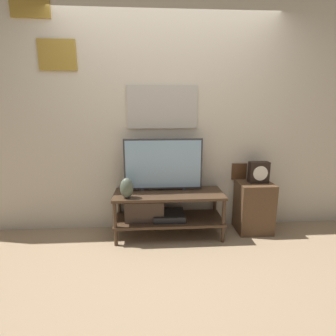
{
  "coord_description": "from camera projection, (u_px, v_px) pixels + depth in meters",
  "views": [
    {
      "loc": [
        -0.19,
        -2.56,
        1.48
      ],
      "look_at": [
        -0.01,
        0.27,
        0.81
      ],
      "focal_mm": 28.0,
      "sensor_mm": 36.0,
      "label": 1
    }
  ],
  "objects": [
    {
      "name": "side_table",
      "position": [
        254.0,
        207.0,
        3.15
      ],
      "size": [
        0.4,
        0.35,
        0.61
      ],
      "color": "#513823",
      "rests_on": "ground_plane"
    },
    {
      "name": "media_console",
      "position": [
        160.0,
        209.0,
        3.02
      ],
      "size": [
        1.24,
        0.46,
        0.52
      ],
      "color": "#422D1E",
      "rests_on": "ground_plane"
    },
    {
      "name": "ground_plane",
      "position": [
        170.0,
        247.0,
        2.84
      ],
      "size": [
        12.0,
        12.0,
        0.0
      ],
      "primitive_type": "plane",
      "color": "#997F60"
    },
    {
      "name": "mantel_clock",
      "position": [
        259.0,
        172.0,
        3.07
      ],
      "size": [
        0.23,
        0.11,
        0.25
      ],
      "color": "black",
      "rests_on": "side_table"
    },
    {
      "name": "television",
      "position": [
        163.0,
        164.0,
        3.0
      ],
      "size": [
        0.9,
        0.05,
        0.61
      ],
      "color": "#333338",
      "rests_on": "media_console"
    },
    {
      "name": "vase_slim_bronze",
      "position": [
        179.0,
        180.0,
        3.14
      ],
      "size": [
        0.08,
        0.08,
        0.19
      ],
      "color": "brown",
      "rests_on": "media_console"
    },
    {
      "name": "vase_urn_stoneware",
      "position": [
        127.0,
        188.0,
        2.79
      ],
      "size": [
        0.14,
        0.13,
        0.22
      ],
      "color": "#4C5647",
      "rests_on": "media_console"
    },
    {
      "name": "wall_back",
      "position": [
        167.0,
        118.0,
        3.06
      ],
      "size": [
        6.4,
        0.08,
        2.7
      ],
      "color": "beige",
      "rests_on": "ground_plane"
    }
  ]
}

